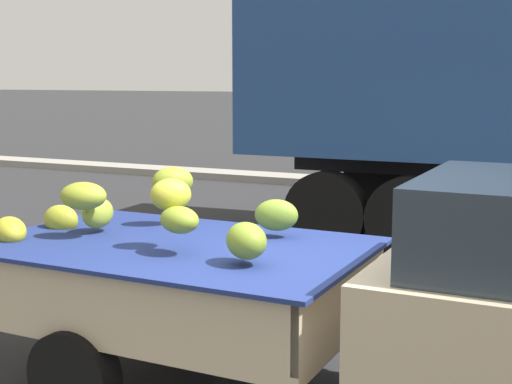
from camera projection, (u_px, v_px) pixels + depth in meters
curb_strip at (500, 192)px, 13.90m from camera, size 80.00×0.80×0.16m
pickup_truck at (439, 307)px, 4.39m from camera, size 4.86×1.82×1.70m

